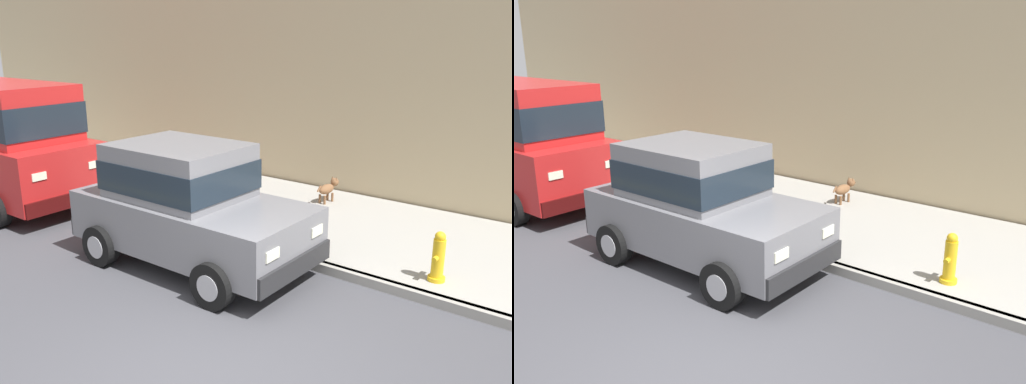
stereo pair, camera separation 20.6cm
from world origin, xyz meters
TOP-DOWN VIEW (x-y plane):
  - curb at (3.20, 0.00)m, footprint 0.16×64.00m
  - sidewalk at (5.00, 0.00)m, footprint 3.60×64.00m
  - car_grey_hatchback at (2.19, 2.32)m, footprint 2.00×3.83m
  - car_red_van at (2.12, 7.80)m, footprint 2.20×4.93m
  - dog_brown at (5.94, 2.06)m, footprint 0.76×0.23m
  - fire_hydrant at (3.65, -1.04)m, footprint 0.34×0.24m
  - building_facade at (7.10, 6.37)m, footprint 0.50×20.00m

SIDE VIEW (x-z plane):
  - curb at x=3.20m, z-range 0.00..0.14m
  - sidewalk at x=5.00m, z-range 0.00..0.14m
  - dog_brown at x=5.94m, z-range 0.18..0.67m
  - fire_hydrant at x=3.65m, z-range 0.11..0.84m
  - car_grey_hatchback at x=2.19m, z-range 0.04..1.92m
  - car_red_van at x=2.12m, z-range 0.13..2.65m
  - building_facade at x=7.10m, z-range 0.00..4.79m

